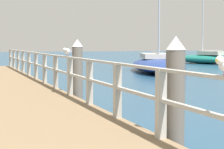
{
  "coord_description": "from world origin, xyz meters",
  "views": [
    {
      "loc": [
        -1.06,
        -0.86,
        1.72
      ],
      "look_at": [
        2.62,
        9.2,
        0.9
      ],
      "focal_mm": 66.18,
      "sensor_mm": 36.0,
      "label": 1
    }
  ],
  "objects_px": {
    "dock_piling_near": "(175,98)",
    "boat_5": "(205,58)",
    "seagull_background": "(67,51)",
    "boat_1": "(157,64)",
    "dock_piling_far": "(77,73)"
  },
  "relations": [
    {
      "from": "boat_1",
      "to": "boat_5",
      "type": "relative_size",
      "value": 1.15
    },
    {
      "from": "dock_piling_far",
      "to": "boat_1",
      "type": "relative_size",
      "value": 0.19
    },
    {
      "from": "dock_piling_near",
      "to": "boat_1",
      "type": "distance_m",
      "value": 18.89
    },
    {
      "from": "boat_1",
      "to": "boat_5",
      "type": "height_order",
      "value": "boat_1"
    },
    {
      "from": "seagull_background",
      "to": "boat_5",
      "type": "xyz_separation_m",
      "value": [
        16.57,
        19.32,
        -1.07
      ]
    },
    {
      "from": "seagull_background",
      "to": "boat_5",
      "type": "distance_m",
      "value": 25.48
    },
    {
      "from": "seagull_background",
      "to": "dock_piling_near",
      "type": "bearing_deg",
      "value": -95.16
    },
    {
      "from": "seagull_background",
      "to": "boat_1",
      "type": "bearing_deg",
      "value": 45.17
    },
    {
      "from": "dock_piling_near",
      "to": "boat_1",
      "type": "relative_size",
      "value": 0.19
    },
    {
      "from": "dock_piling_far",
      "to": "boat_1",
      "type": "height_order",
      "value": "boat_1"
    },
    {
      "from": "dock_piling_near",
      "to": "boat_5",
      "type": "xyz_separation_m",
      "value": [
        16.19,
        24.28,
        -0.47
      ]
    },
    {
      "from": "dock_piling_far",
      "to": "seagull_background",
      "type": "height_order",
      "value": "dock_piling_far"
    },
    {
      "from": "dock_piling_far",
      "to": "boat_5",
      "type": "height_order",
      "value": "boat_5"
    },
    {
      "from": "dock_piling_near",
      "to": "dock_piling_far",
      "type": "bearing_deg",
      "value": 90.0
    },
    {
      "from": "dock_piling_far",
      "to": "boat_5",
      "type": "distance_m",
      "value": 24.9
    }
  ]
}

